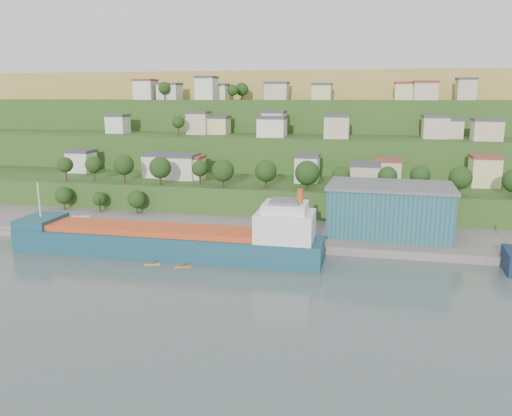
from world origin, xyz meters
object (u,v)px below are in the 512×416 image
(caravan, at_px, (81,221))
(cargo_ship_near, at_px, (175,242))
(kayak_orange, at_px, (183,266))
(warehouse, at_px, (389,209))

(caravan, bearing_deg, cargo_ship_near, -37.69)
(cargo_ship_near, distance_m, kayak_orange, 9.94)
(cargo_ship_near, relative_size, warehouse, 2.33)
(kayak_orange, bearing_deg, cargo_ship_near, 103.36)
(cargo_ship_near, relative_size, caravan, 13.73)
(cargo_ship_near, bearing_deg, caravan, 154.71)
(caravan, relative_size, kayak_orange, 1.49)
(warehouse, bearing_deg, kayak_orange, -142.66)
(cargo_ship_near, bearing_deg, warehouse, 24.47)
(cargo_ship_near, distance_m, warehouse, 54.64)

